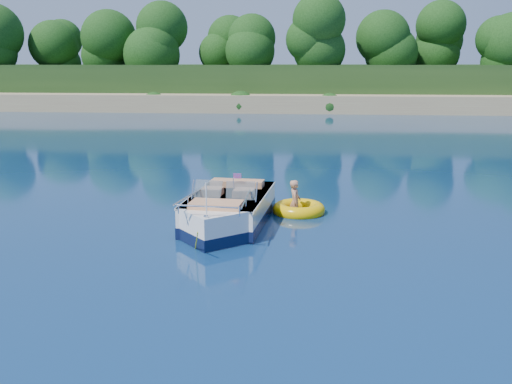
# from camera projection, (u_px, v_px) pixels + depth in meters

# --- Properties ---
(ground) EXTENTS (160.00, 160.00, 0.00)m
(ground) POSITION_uv_depth(u_px,v_px,m) (334.00, 232.00, 14.32)
(ground) COLOR #0A2549
(ground) RESTS_ON ground
(shoreline) EXTENTS (170.00, 59.00, 6.00)m
(shoreline) POSITION_uv_depth(u_px,v_px,m) (315.00, 88.00, 76.04)
(shoreline) COLOR #9C7E5A
(shoreline) RESTS_ON ground
(treeline) EXTENTS (150.00, 7.12, 8.19)m
(treeline) POSITION_uv_depth(u_px,v_px,m) (318.00, 48.00, 52.93)
(treeline) COLOR #321E10
(treeline) RESTS_ON ground
(motorboat) EXTENTS (2.20, 5.35, 1.78)m
(motorboat) POSITION_uv_depth(u_px,v_px,m) (227.00, 213.00, 14.78)
(motorboat) COLOR white
(motorboat) RESTS_ON ground
(tow_tube) EXTENTS (1.82, 1.82, 0.39)m
(tow_tube) POSITION_uv_depth(u_px,v_px,m) (299.00, 209.00, 16.11)
(tow_tube) COLOR #FFC104
(tow_tube) RESTS_ON ground
(boy) EXTENTS (0.35, 0.72, 1.39)m
(boy) POSITION_uv_depth(u_px,v_px,m) (295.00, 212.00, 16.19)
(boy) COLOR tan
(boy) RESTS_ON ground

